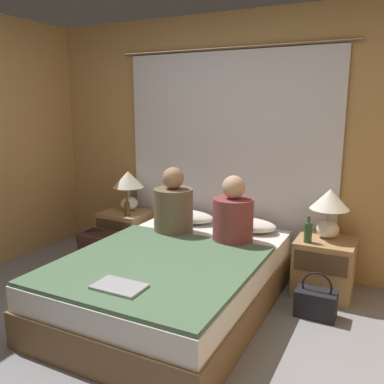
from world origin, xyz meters
TOP-DOWN VIEW (x-y plane):
  - ground_plane at (0.00, 0.00)m, footprint 16.00×16.00m
  - wall_back at (0.00, 1.93)m, footprint 4.22×0.06m
  - curtain_panel at (0.00, 1.87)m, footprint 2.40×0.02m
  - bed at (0.00, 0.78)m, footprint 1.46×2.09m
  - nightstand_left at (-1.05, 1.56)m, footprint 0.48×0.46m
  - nightstand_right at (1.05, 1.56)m, footprint 0.48×0.46m
  - lamp_left at (-1.05, 1.63)m, footprint 0.33×0.33m
  - lamp_right at (1.05, 1.63)m, footprint 0.33×0.33m
  - pillow_left at (-0.32, 1.62)m, footprint 0.56×0.32m
  - pillow_right at (0.32, 1.62)m, footprint 0.56×0.32m
  - blanket_on_bed at (0.00, 0.49)m, footprint 1.40×1.45m
  - person_left_in_bed at (-0.27, 1.25)m, footprint 0.36×0.36m
  - person_right_in_bed at (0.31, 1.25)m, footprint 0.35×0.35m
  - beer_bottle_on_left_stand at (-0.93, 1.44)m, footprint 0.06×0.06m
  - beer_bottle_on_right_stand at (0.92, 1.44)m, footprint 0.07×0.07m
  - laptop_on_bed at (0.02, 0.02)m, footprint 0.33×0.21m
  - backpack_on_floor at (-1.03, 1.08)m, footprint 0.36×0.28m
  - handbag_on_floor at (1.07, 1.13)m, footprint 0.31×0.18m

SIDE VIEW (x-z plane):
  - ground_plane at x=0.00m, z-range 0.00..0.00m
  - handbag_on_floor at x=1.07m, z-range -0.07..0.30m
  - backpack_on_floor at x=-1.03m, z-range 0.03..0.42m
  - bed at x=0.00m, z-range 0.00..0.45m
  - nightstand_left at x=-1.05m, z-range 0.00..0.49m
  - nightstand_right at x=1.05m, z-range 0.00..0.49m
  - blanket_on_bed at x=0.00m, z-range 0.46..0.49m
  - laptop_on_bed at x=0.02m, z-range 0.49..0.50m
  - pillow_left at x=-0.32m, z-range 0.46..0.58m
  - pillow_right at x=0.32m, z-range 0.46..0.58m
  - beer_bottle_on_left_stand at x=-0.93m, z-range 0.47..0.68m
  - beer_bottle_on_right_stand at x=0.92m, z-range 0.47..0.70m
  - person_right_in_bed at x=0.31m, z-range 0.40..0.99m
  - person_left_in_bed at x=-0.27m, z-range 0.39..1.02m
  - lamp_left at x=-1.05m, z-range 0.56..1.00m
  - lamp_right at x=1.05m, z-range 0.56..1.00m
  - curtain_panel at x=0.00m, z-range 0.00..2.17m
  - wall_back at x=0.00m, z-range 0.00..2.50m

